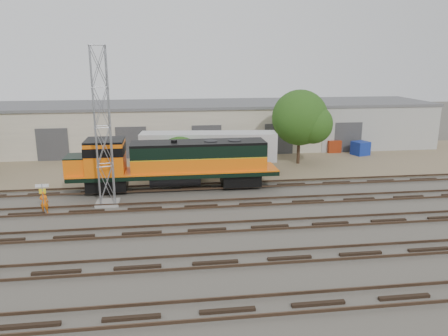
{
  "coord_description": "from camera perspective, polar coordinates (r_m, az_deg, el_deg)",
  "views": [
    {
      "loc": [
        -2.35,
        -28.26,
        10.51
      ],
      "look_at": [
        2.01,
        4.0,
        2.2
      ],
      "focal_mm": 35.0,
      "sensor_mm": 36.0,
      "label": 1
    }
  ],
  "objects": [
    {
      "name": "warehouse",
      "position": [
        51.89,
        -4.98,
        5.56
      ],
      "size": [
        58.4,
        10.4,
        5.3
      ],
      "color": "beige",
      "rests_on": "ground"
    },
    {
      "name": "sign_post",
      "position": [
        32.3,
        -22.61,
        -3.0
      ],
      "size": [
        0.88,
        0.08,
        2.15
      ],
      "color": "gray",
      "rests_on": "ground"
    },
    {
      "name": "locomotive",
      "position": [
        35.22,
        -6.95,
        0.75
      ],
      "size": [
        16.69,
        2.93,
        4.01
      ],
      "color": "black",
      "rests_on": "tracks"
    },
    {
      "name": "dumpster_blue",
      "position": [
        50.29,
        17.39,
        2.47
      ],
      "size": [
        2.0,
        1.94,
        1.5
      ],
      "primitive_type": "cube",
      "rotation": [
        0.0,
        0.0,
        0.33
      ],
      "color": "navy",
      "rests_on": "ground"
    },
    {
      "name": "ground",
      "position": [
        30.24,
        -2.77,
        -6.03
      ],
      "size": [
        140.0,
        140.0,
        0.0
      ],
      "primitive_type": "plane",
      "color": "#47423A",
      "rests_on": "ground"
    },
    {
      "name": "dumpster_red",
      "position": [
        51.02,
        14.02,
        2.81
      ],
      "size": [
        1.57,
        1.48,
        1.4
      ],
      "primitive_type": "cube",
      "rotation": [
        0.0,
        0.0,
        0.05
      ],
      "color": "maroon",
      "rests_on": "ground"
    },
    {
      "name": "tracks",
      "position": [
        27.43,
        -2.22,
        -8.04
      ],
      "size": [
        80.0,
        20.4,
        0.28
      ],
      "color": "black",
      "rests_on": "ground"
    },
    {
      "name": "semi_trailer",
      "position": [
        40.18,
        -1.62,
        2.67
      ],
      "size": [
        12.57,
        3.73,
        3.81
      ],
      "rotation": [
        0.0,
        0.0,
        -0.1
      ],
      "color": "#BEBEBE",
      "rests_on": "ground"
    },
    {
      "name": "signal_tower",
      "position": [
        31.98,
        -15.55,
        4.77
      ],
      "size": [
        1.66,
        1.66,
        11.29
      ],
      "rotation": [
        0.0,
        0.0,
        0.21
      ],
      "color": "gray",
      "rests_on": "ground"
    },
    {
      "name": "worker",
      "position": [
        32.61,
        -22.43,
        -4.12
      ],
      "size": [
        0.61,
        0.42,
        1.61
      ],
      "primitive_type": "imported",
      "rotation": [
        0.0,
        0.0,
        3.08
      ],
      "color": "orange",
      "rests_on": "ground"
    },
    {
      "name": "tree_mid",
      "position": [
        38.51,
        -5.45,
        0.97
      ],
      "size": [
        4.2,
        4.0,
        4.0
      ],
      "color": "#382619",
      "rests_on": "ground"
    },
    {
      "name": "dirt_strip",
      "position": [
        44.57,
        -4.45,
        0.65
      ],
      "size": [
        80.0,
        16.0,
        0.02
      ],
      "primitive_type": "cube",
      "color": "#726047",
      "rests_on": "ground"
    },
    {
      "name": "tree_east",
      "position": [
        43.96,
        10.3,
        6.28
      ],
      "size": [
        5.78,
        5.51,
        7.43
      ],
      "color": "#382619",
      "rests_on": "ground"
    }
  ]
}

